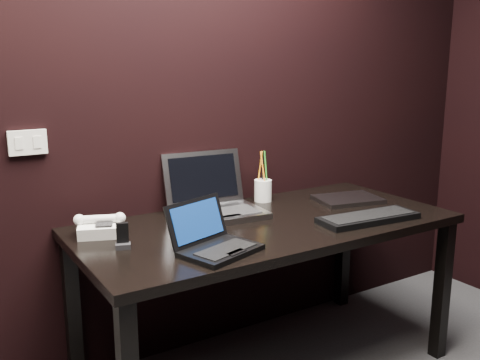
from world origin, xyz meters
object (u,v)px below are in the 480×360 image
silver_laptop (215,203)px  pen_cup (263,189)px  netbook (214,242)px  ext_keyboard (368,218)px  closed_laptop (348,199)px  mobile_phone (123,239)px  desk (267,237)px  desk_phone (100,226)px

silver_laptop → pen_cup: size_ratio=1.64×
netbook → pen_cup: bearing=41.9°
silver_laptop → ext_keyboard: size_ratio=0.88×
silver_laptop → closed_laptop: size_ratio=1.19×
pen_cup → mobile_phone: bearing=-160.7°
ext_keyboard → closed_laptop: 0.35m
desk → ext_keyboard: ext_keyboard is taller
ext_keyboard → pen_cup: (-0.20, 0.54, 0.05)m
ext_keyboard → closed_laptop: ext_keyboard is taller
desk → closed_laptop: 0.56m
ext_keyboard → desk_phone: 1.17m
netbook → desk_phone: size_ratio=1.61×
closed_laptop → netbook: bearing=-163.4°
silver_laptop → closed_laptop: (0.70, -0.15, -0.04)m
netbook → mobile_phone: (-0.28, 0.22, -0.00)m
desk → netbook: size_ratio=4.84×
desk → desk_phone: (-0.70, 0.20, 0.12)m
mobile_phone → pen_cup: bearing=19.3°
desk → pen_cup: bearing=59.0°
desk → netbook: bearing=-151.5°
silver_laptop → desk_phone: 0.55m
closed_laptop → mobile_phone: (-1.22, -0.06, 0.03)m
netbook → closed_laptop: size_ratio=0.98×
closed_laptop → pen_cup: size_ratio=1.38×
netbook → pen_cup: size_ratio=1.35×
desk → silver_laptop: bearing=124.0°
netbook → ext_keyboard: 0.78m
ext_keyboard → desk: bearing=148.3°
netbook → mobile_phone: 0.35m
desk_phone → mobile_phone: bearing=-82.6°
mobile_phone → pen_cup: size_ratio=0.38×
ext_keyboard → pen_cup: pen_cup is taller
netbook → closed_laptop: netbook is taller
desk_phone → mobile_phone: size_ratio=2.22×
closed_laptop → mobile_phone: mobile_phone is taller
silver_laptop → ext_keyboard: (0.53, -0.46, -0.04)m
ext_keyboard → mobile_phone: 1.09m
desk_phone → mobile_phone: mobile_phone is taller
desk → ext_keyboard: 0.46m
desk → ext_keyboard: (0.39, -0.24, 0.09)m
ext_keyboard → silver_laptop: bearing=139.4°
mobile_phone → pen_cup: (0.86, 0.30, 0.02)m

